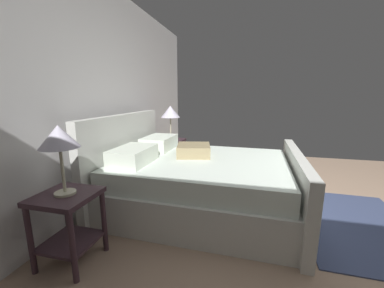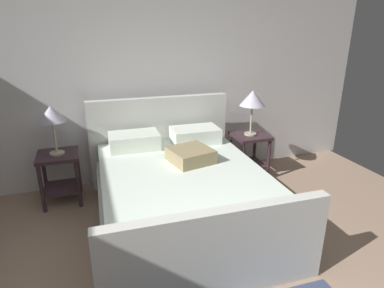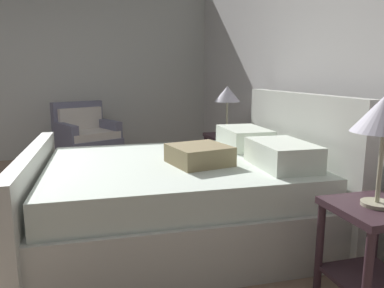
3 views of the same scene
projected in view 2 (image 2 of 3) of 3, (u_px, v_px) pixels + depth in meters
name	position (u px, v px, depth m)	size (l,w,h in m)	color
wall_back	(139.00, 76.00, 4.08)	(6.31, 0.12, 2.70)	silver
bed	(180.00, 191.00, 3.35)	(1.80, 2.22, 1.13)	silver
nightstand_right	(249.00, 148.00, 4.36)	(0.44, 0.44, 0.60)	#39252D
table_lamp_right	(253.00, 99.00, 4.13)	(0.33, 0.33, 0.59)	#B7B293
nightstand_left	(60.00, 170.00, 3.71)	(0.44, 0.44, 0.60)	#39252D
table_lamp_left	(51.00, 115.00, 3.49)	(0.29, 0.29, 0.55)	#B7B293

